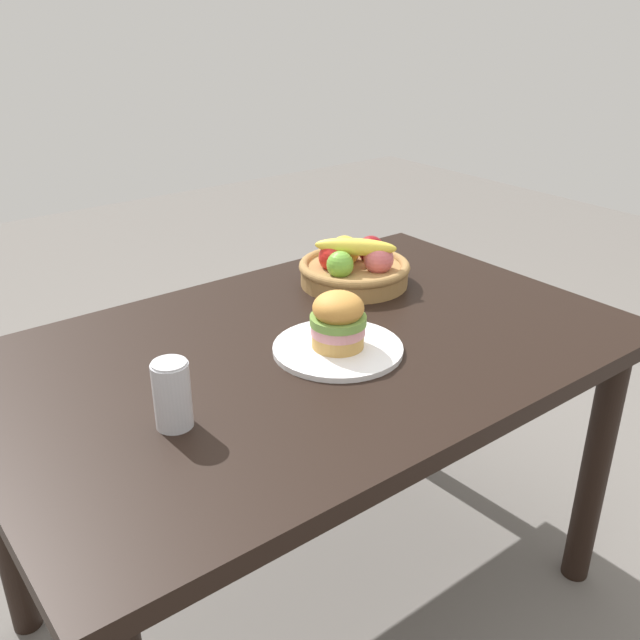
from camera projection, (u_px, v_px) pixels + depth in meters
ground_plane at (313, 597)px, 1.84m from camera, size 8.00×8.00×0.00m
dining_table at (312, 383)px, 1.56m from camera, size 1.40×0.90×0.75m
plate at (338, 348)px, 1.48m from camera, size 0.28×0.28×0.01m
sandwich at (338, 320)px, 1.45m from camera, size 0.12×0.12×0.12m
soda_can at (172, 395)px, 1.20m from camera, size 0.07×0.07×0.13m
fruit_basket at (354, 267)px, 1.81m from camera, size 0.29×0.29×0.14m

